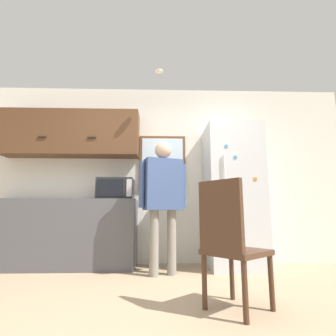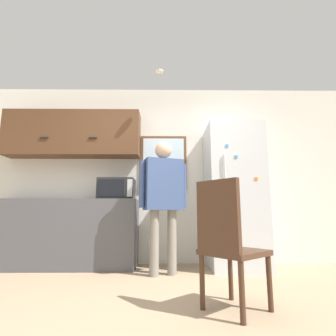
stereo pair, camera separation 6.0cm
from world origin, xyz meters
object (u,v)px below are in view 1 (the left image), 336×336
object	(u,v)px
person	(163,191)
refrigerator	(233,195)
chair	(229,240)
microwave	(116,189)

from	to	relation	value
person	refrigerator	distance (m)	1.04
person	chair	bearing A→B (deg)	-85.59
microwave	chair	world-z (taller)	microwave
person	chair	size ratio (longest dim) A/B	1.67
refrigerator	person	bearing A→B (deg)	-159.20
person	refrigerator	xyz separation A→B (m)	(0.98, 0.37, -0.02)
microwave	refrigerator	world-z (taller)	refrigerator
chair	refrigerator	bearing A→B (deg)	-56.82
microwave	person	bearing A→B (deg)	-32.54
chair	microwave	bearing A→B (deg)	-4.02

